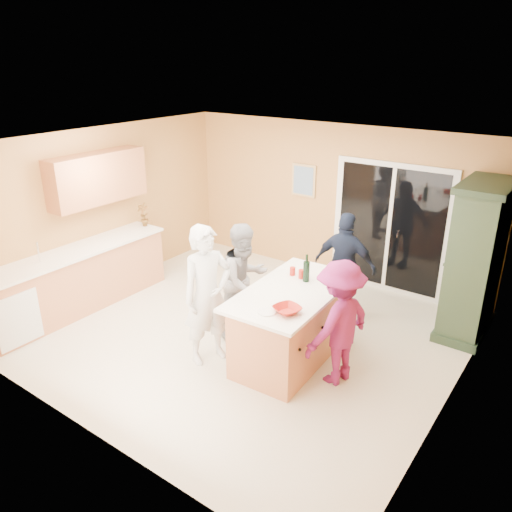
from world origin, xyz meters
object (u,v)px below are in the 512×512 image
Objects in this scene: green_hutch at (475,263)px; woman_white at (207,295)px; woman_grey at (245,280)px; woman_magenta at (339,323)px; woman_navy at (345,266)px; kitchen_island at (291,327)px.

green_hutch is 3.57m from woman_white.
green_hutch reaches higher than woman_grey.
woman_magenta is (-0.95, -2.05, -0.28)m from green_hutch.
green_hutch reaches higher than woman_magenta.
woman_white is 1.13× the size of woman_navy.
green_hutch is at bearing 48.23° from kitchen_island.
green_hutch is at bearing 168.45° from woman_magenta.
woman_grey is 1.05× the size of woman_magenta.
woman_grey is at bearing 50.68° from woman_navy.
woman_navy is (0.01, 1.43, 0.34)m from kitchen_island.
green_hutch is at bearing -22.28° from woman_white.
woman_grey reaches higher than woman_magenta.
woman_grey is 1.52m from woman_navy.
kitchen_island is at bearing -33.14° from woman_white.
woman_navy is (0.84, 2.03, -0.10)m from woman_white.
woman_grey reaches higher than kitchen_island.
woman_white is at bearing 62.43° from woman_navy.
woman_navy is 1.63m from woman_magenta.
green_hutch is 3.07m from woman_grey.
woman_navy is (0.86, 1.26, -0.01)m from woman_grey.
woman_magenta is at bearing -114.77° from green_hutch.
woman_white is 1.17× the size of woman_magenta.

